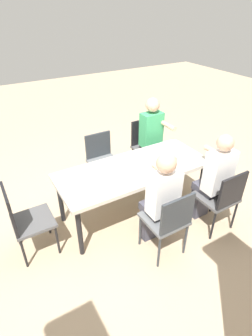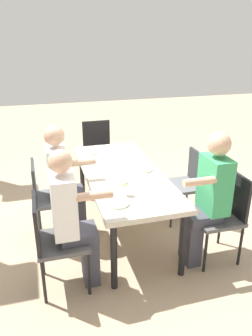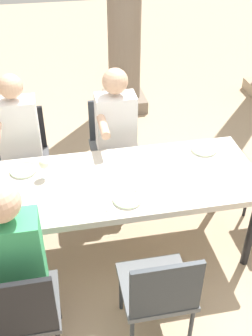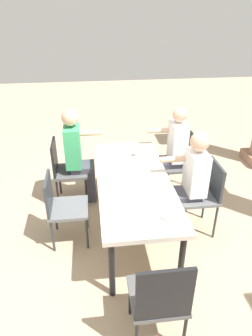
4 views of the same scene
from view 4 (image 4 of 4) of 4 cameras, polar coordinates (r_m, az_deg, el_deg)
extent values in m
plane|color=tan|center=(3.90, 1.27, -11.34)|extent=(16.00, 16.00, 0.00)
cube|color=beige|center=(3.49, 1.39, -2.41)|extent=(2.01, 0.82, 0.05)
cylinder|color=black|center=(4.51, 3.81, -0.08)|extent=(0.06, 0.06, 0.68)
cylinder|color=black|center=(3.07, 10.27, -16.87)|extent=(0.06, 0.06, 0.68)
cylinder|color=black|center=(4.44, -4.58, -0.58)|extent=(0.06, 0.06, 0.68)
cylinder|color=black|center=(2.97, -2.64, -18.22)|extent=(0.06, 0.06, 0.68)
cube|color=#4F4F50|center=(4.40, 9.64, 0.53)|extent=(0.44, 0.44, 0.04)
cube|color=black|center=(4.36, 12.40, 3.19)|extent=(0.42, 0.03, 0.43)
cylinder|color=black|center=(4.63, 6.52, -1.09)|extent=(0.03, 0.03, 0.44)
cylinder|color=black|center=(4.31, 7.63, -3.60)|extent=(0.03, 0.03, 0.44)
cylinder|color=black|center=(4.72, 11.01, -0.80)|extent=(0.03, 0.03, 0.44)
cylinder|color=black|center=(4.42, 12.42, -3.22)|extent=(0.03, 0.03, 0.44)
cube|color=#4F4F50|center=(4.24, -10.19, -0.63)|extent=(0.44, 0.44, 0.04)
cube|color=black|center=(4.16, -13.20, 1.90)|extent=(0.42, 0.03, 0.45)
cylinder|color=black|center=(4.20, -7.40, -4.59)|extent=(0.03, 0.03, 0.44)
cylinder|color=black|center=(4.52, -7.45, -1.95)|extent=(0.03, 0.03, 0.44)
cylinder|color=black|center=(4.22, -12.57, -4.87)|extent=(0.03, 0.03, 0.44)
cylinder|color=black|center=(4.54, -12.24, -2.22)|extent=(0.03, 0.03, 0.44)
cube|color=#5B5E61|center=(3.72, 13.03, -5.15)|extent=(0.44, 0.44, 0.04)
cube|color=#2D3338|center=(3.68, 16.33, -2.15)|extent=(0.42, 0.03, 0.42)
cylinder|color=#2D3338|center=(3.96, 9.15, -6.86)|extent=(0.03, 0.03, 0.46)
cylinder|color=#2D3338|center=(3.67, 10.71, -10.28)|extent=(0.03, 0.03, 0.46)
cylinder|color=#2D3338|center=(4.07, 14.34, -6.35)|extent=(0.03, 0.03, 0.46)
cylinder|color=#2D3338|center=(3.79, 16.28, -9.60)|extent=(0.03, 0.03, 0.46)
cube|color=#5B5E61|center=(3.56, -10.61, -7.38)|extent=(0.44, 0.44, 0.04)
cube|color=#2D3338|center=(3.47, -14.22, -4.75)|extent=(0.42, 0.03, 0.41)
cylinder|color=#2D3338|center=(3.55, -7.28, -12.01)|extent=(0.03, 0.03, 0.42)
cylinder|color=#2D3338|center=(3.84, -7.34, -8.32)|extent=(0.03, 0.03, 0.42)
cylinder|color=#2D3338|center=(3.58, -13.50, -12.27)|extent=(0.03, 0.03, 0.42)
cylinder|color=#2D3338|center=(3.87, -13.02, -8.59)|extent=(0.03, 0.03, 0.42)
cube|color=#4F4F50|center=(2.66, 5.80, -22.56)|extent=(0.44, 0.44, 0.04)
cube|color=black|center=(2.34, 7.23, -22.55)|extent=(0.03, 0.42, 0.49)
cylinder|color=black|center=(2.99, 8.59, -22.03)|extent=(0.03, 0.03, 0.43)
cylinder|color=black|center=(2.93, 0.77, -22.95)|extent=(0.03, 0.03, 0.43)
cylinder|color=black|center=(2.78, 10.81, -27.98)|extent=(0.03, 0.03, 0.43)
cube|color=#3F3F4C|center=(4.45, 6.49, -2.24)|extent=(0.24, 0.14, 0.46)
cube|color=#3F3F4C|center=(4.34, 7.85, 1.01)|extent=(0.28, 0.32, 0.10)
cube|color=white|center=(4.23, 9.58, 4.87)|extent=(0.34, 0.20, 0.53)
sphere|color=tan|center=(4.09, 10.02, 9.76)|extent=(0.19, 0.19, 0.19)
cylinder|color=tan|center=(4.25, 6.07, 6.95)|extent=(0.07, 0.30, 0.07)
cube|color=#3F3F4C|center=(3.80, 9.07, -8.60)|extent=(0.24, 0.14, 0.46)
cube|color=#3F3F4C|center=(3.66, 10.76, -4.97)|extent=(0.28, 0.32, 0.10)
cube|color=white|center=(3.54, 12.90, -0.78)|extent=(0.34, 0.20, 0.50)
sphere|color=tan|center=(3.37, 13.60, 4.78)|extent=(0.21, 0.21, 0.21)
cylinder|color=tan|center=(3.54, 8.71, 1.64)|extent=(0.07, 0.30, 0.07)
cube|color=#3F3F4C|center=(4.35, -6.61, -3.08)|extent=(0.24, 0.14, 0.46)
cube|color=#3F3F4C|center=(4.21, -8.05, 0.09)|extent=(0.28, 0.32, 0.10)
cube|color=#389E60|center=(4.07, -9.90, 3.96)|extent=(0.34, 0.20, 0.54)
sphere|color=tan|center=(3.92, -10.39, 9.26)|extent=(0.22, 0.22, 0.22)
cylinder|color=tan|center=(4.15, -6.66, 6.47)|extent=(0.07, 0.30, 0.07)
cylinder|color=white|center=(4.13, 3.20, 3.30)|extent=(0.20, 0.20, 0.01)
torus|color=#A4C786|center=(4.12, 3.21, 3.39)|extent=(0.20, 0.20, 0.01)
cylinder|color=white|center=(3.97, 2.17, 2.19)|extent=(0.06, 0.06, 0.00)
cylinder|color=white|center=(3.95, 2.19, 2.74)|extent=(0.01, 0.01, 0.08)
sphere|color=#F2EFCC|center=(3.92, 2.21, 3.73)|extent=(0.08, 0.08, 0.08)
cube|color=silver|center=(4.26, 2.86, 4.13)|extent=(0.02, 0.17, 0.01)
cube|color=silver|center=(4.00, 3.57, 2.34)|extent=(0.03, 0.17, 0.01)
cylinder|color=white|center=(3.46, -2.55, -2.08)|extent=(0.20, 0.20, 0.01)
torus|color=#A4C786|center=(3.46, -2.55, -1.98)|extent=(0.20, 0.20, 0.01)
cube|color=silver|center=(3.59, -2.75, -0.90)|extent=(0.04, 0.17, 0.01)
cube|color=silver|center=(3.34, -2.33, -3.44)|extent=(0.03, 0.17, 0.01)
cylinder|color=white|center=(2.94, 8.23, -8.65)|extent=(0.20, 0.20, 0.01)
torus|color=#A4C786|center=(2.94, 8.24, -8.54)|extent=(0.21, 0.21, 0.01)
cube|color=silver|center=(3.06, 7.53, -7.00)|extent=(0.03, 0.17, 0.01)
cube|color=silver|center=(2.83, 8.98, -10.52)|extent=(0.03, 0.17, 0.01)
camera|label=1|loc=(3.23, 61.69, 15.71)|focal=28.73mm
camera|label=2|loc=(6.32, 5.54, 25.30)|focal=35.07mm
camera|label=3|loc=(3.86, -40.03, 23.67)|focal=43.82mm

